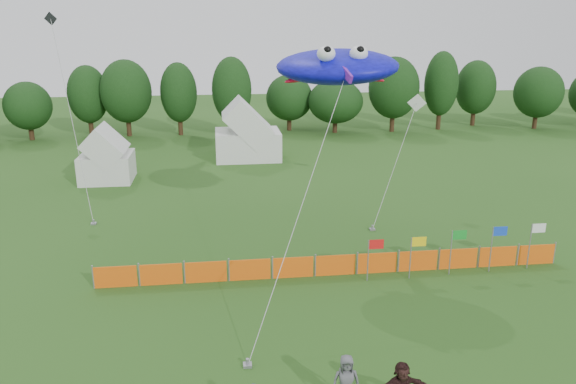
{
  "coord_description": "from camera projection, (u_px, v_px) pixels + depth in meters",
  "views": [
    {
      "loc": [
        -2.56,
        -14.2,
        11.35
      ],
      "look_at": [
        0.0,
        6.0,
        5.2
      ],
      "focal_mm": 35.0,
      "sensor_mm": 36.0,
      "label": 1
    }
  ],
  "objects": [
    {
      "name": "tent_left",
      "position": [
        106.0,
        159.0,
        41.7
      ],
      "size": [
        3.78,
        3.78,
        3.34
      ],
      "color": "silver",
      "rests_on": "ground"
    },
    {
      "name": "stingray_kite",
      "position": [
        335.0,
        66.0,
        26.81
      ],
      "size": [
        8.78,
        17.72,
        10.46
      ],
      "color": "#1110EA",
      "rests_on": "ground"
    },
    {
      "name": "treeline",
      "position": [
        256.0,
        94.0,
        58.73
      ],
      "size": [
        104.57,
        8.78,
        8.36
      ],
      "color": "#382314",
      "rests_on": "ground"
    },
    {
      "name": "tent_right",
      "position": [
        248.0,
        136.0,
        48.5
      ],
      "size": [
        5.63,
        4.5,
        3.97
      ],
      "color": "silver",
      "rests_on": "ground"
    },
    {
      "name": "small_kite_white",
      "position": [
        405.0,
        137.0,
        34.52
      ],
      "size": [
        4.77,
        5.43,
        7.09
      ],
      "color": "white",
      "rests_on": "ground"
    },
    {
      "name": "spectator_e",
      "position": [
        346.0,
        381.0,
        17.09
      ],
      "size": [
        0.89,
        0.61,
        1.75
      ],
      "primitive_type": "imported",
      "rotation": [
        0.0,
        0.0,
        -0.06
      ],
      "color": "#545459",
      "rests_on": "ground"
    },
    {
      "name": "barrier_fence",
      "position": [
        335.0,
        265.0,
        26.19
      ],
      "size": [
        21.9,
        0.06,
        1.0
      ],
      "color": "#EB580D",
      "rests_on": "ground"
    },
    {
      "name": "small_kite_dark",
      "position": [
        67.0,
        99.0,
        34.72
      ],
      "size": [
        3.53,
        7.33,
        12.05
      ],
      "color": "black",
      "rests_on": "ground"
    },
    {
      "name": "flag_row",
      "position": [
        456.0,
        245.0,
        26.0
      ],
      "size": [
        8.73,
        0.42,
        2.27
      ],
      "color": "gray",
      "rests_on": "ground"
    }
  ]
}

